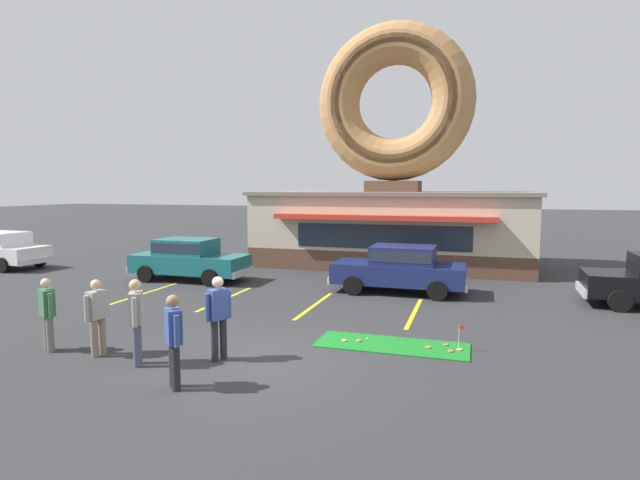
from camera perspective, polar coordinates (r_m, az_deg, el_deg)
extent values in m
plane|color=#2D2D30|center=(10.71, -7.95, -13.46)|extent=(160.00, 160.00, 0.00)
cube|color=brown|center=(23.60, 8.28, -1.61)|extent=(12.00, 6.00, 0.90)
cube|color=beige|center=(23.45, 8.34, 2.27)|extent=(12.00, 6.00, 2.30)
cube|color=slate|center=(23.40, 8.38, 5.28)|extent=(12.30, 6.30, 0.16)
cube|color=red|center=(20.18, 6.88, 2.55)|extent=(9.00, 0.60, 0.20)
cube|color=#232D3D|center=(20.52, 6.99, 0.36)|extent=(7.20, 0.03, 1.00)
cube|color=brown|center=(23.40, 8.40, 6.09)|extent=(2.40, 1.80, 0.50)
torus|color=#B27F4C|center=(23.71, 8.54, 15.31)|extent=(7.10, 1.90, 7.10)
torus|color=#936038|center=(23.30, 8.37, 15.48)|extent=(6.25, 1.05, 6.24)
cube|color=#197523|center=(11.62, 8.22, -11.81)|extent=(3.40, 1.24, 0.03)
torus|color=#E5C666|center=(11.75, 2.80, -11.38)|extent=(0.13, 0.13, 0.04)
torus|color=#A5724C|center=(11.37, 14.71, -12.17)|extent=(0.13, 0.13, 0.04)
torus|color=#D17F47|center=(11.75, 4.44, -11.39)|extent=(0.13, 0.13, 0.04)
torus|color=#E5C666|center=(11.52, 15.66, -11.96)|extent=(0.13, 0.13, 0.04)
torus|color=#D17F47|center=(11.52, 12.26, -11.87)|extent=(0.13, 0.13, 0.04)
torus|color=#A5724C|center=(11.78, 14.18, -11.51)|extent=(0.13, 0.13, 0.04)
sphere|color=white|center=(11.90, 5.42, -11.15)|extent=(0.04, 0.04, 0.04)
cylinder|color=silver|center=(11.50, 15.58, -10.65)|extent=(0.01, 0.01, 0.55)
cube|color=red|center=(11.44, 15.92, -9.58)|extent=(0.12, 0.01, 0.08)
cube|color=navy|center=(17.16, 8.96, -3.78)|extent=(4.41, 1.79, 0.68)
cube|color=navy|center=(17.04, 9.49, -1.68)|extent=(2.11, 1.57, 0.60)
cube|color=#232D3D|center=(17.04, 9.50, -1.61)|extent=(2.03, 1.60, 0.36)
cube|color=silver|center=(17.67, 1.76, -4.21)|extent=(0.11, 1.67, 0.24)
cube|color=silver|center=(17.02, 16.41, -4.86)|extent=(0.11, 1.67, 0.24)
cylinder|color=black|center=(16.63, 3.81, -5.22)|extent=(0.64, 0.22, 0.64)
cylinder|color=black|center=(18.32, 5.13, -4.19)|extent=(0.64, 0.22, 0.64)
cylinder|color=black|center=(16.21, 13.25, -5.67)|extent=(0.64, 0.22, 0.64)
cylinder|color=black|center=(17.94, 13.70, -4.55)|extent=(0.64, 0.22, 0.64)
cube|color=#196066|center=(19.81, -14.62, -2.59)|extent=(4.40, 1.76, 0.68)
cube|color=#196066|center=(19.81, -15.04, -0.73)|extent=(2.10, 1.56, 0.60)
cube|color=#232D3D|center=(19.81, -15.04, -0.68)|extent=(2.02, 1.58, 0.36)
cube|color=silver|center=(18.77, -8.81, -3.67)|extent=(0.10, 1.67, 0.24)
cube|color=silver|center=(21.11, -19.76, -2.89)|extent=(0.10, 1.67, 0.24)
cylinder|color=black|center=(19.95, -9.93, -3.41)|extent=(0.64, 0.22, 0.64)
cylinder|color=black|center=(18.43, -12.44, -4.24)|extent=(0.64, 0.22, 0.64)
cylinder|color=black|center=(21.33, -16.46, -2.96)|extent=(0.64, 0.22, 0.64)
cylinder|color=black|center=(19.91, -19.28, -3.68)|extent=(0.64, 0.22, 0.64)
cube|color=silver|center=(26.14, -32.73, 0.11)|extent=(2.17, 1.65, 0.60)
cube|color=#232D3D|center=(26.14, -32.73, 0.15)|extent=(2.08, 1.67, 0.36)
cube|color=silver|center=(24.62, -29.66, -2.10)|extent=(0.17, 1.67, 0.24)
cylinder|color=black|center=(24.76, -32.50, -2.44)|extent=(0.65, 0.25, 0.64)
cylinder|color=black|center=(25.86, -29.42, -1.95)|extent=(0.65, 0.25, 0.64)
cube|color=silver|center=(17.45, 27.70, -5.04)|extent=(0.15, 1.67, 0.24)
cylinder|color=black|center=(16.78, 31.07, -5.98)|extent=(0.65, 0.24, 0.64)
cylinder|color=black|center=(18.47, 29.95, -4.89)|extent=(0.65, 0.24, 0.64)
cylinder|color=#474C66|center=(10.94, -20.10, -10.98)|extent=(0.15, 0.15, 0.86)
cylinder|color=#474C66|center=(10.75, -20.21, -11.28)|extent=(0.15, 0.15, 0.86)
cube|color=gray|center=(10.65, -20.30, -7.29)|extent=(0.40, 0.45, 0.63)
cylinder|color=gray|center=(10.90, -20.15, -7.15)|extent=(0.10, 0.10, 0.58)
cylinder|color=gray|center=(10.42, -20.45, -7.77)|extent=(0.10, 0.10, 0.58)
sphere|color=tan|center=(10.56, -20.39, -4.85)|extent=(0.23, 0.23, 0.23)
cylinder|color=#232328|center=(10.67, -11.95, -11.17)|extent=(0.15, 0.15, 0.86)
cylinder|color=#232328|center=(10.76, -11.00, -11.00)|extent=(0.15, 0.15, 0.86)
cube|color=#33478C|center=(10.52, -11.56, -7.21)|extent=(0.41, 0.45, 0.63)
cylinder|color=#33478C|center=(10.41, -12.77, -7.55)|extent=(0.10, 0.10, 0.58)
cylinder|color=#33478C|center=(10.65, -10.37, -7.20)|extent=(0.10, 0.10, 0.58)
sphere|color=beige|center=(10.43, -11.61, -4.74)|extent=(0.23, 0.23, 0.23)
cylinder|color=slate|center=(12.63, -28.72, -9.25)|extent=(0.15, 0.15, 0.79)
cylinder|color=slate|center=(12.44, -28.46, -9.46)|extent=(0.15, 0.15, 0.79)
cube|color=#386B42|center=(12.38, -28.75, -6.29)|extent=(0.45, 0.39, 0.58)
cylinder|color=#386B42|center=(12.62, -29.05, -6.21)|extent=(0.10, 0.10, 0.53)
cylinder|color=#386B42|center=(12.15, -28.42, -6.63)|extent=(0.10, 0.10, 0.53)
sphere|color=beige|center=(12.30, -28.85, -4.35)|extent=(0.21, 0.21, 0.21)
cylinder|color=#7F7056|center=(11.82, -23.62, -9.99)|extent=(0.15, 0.15, 0.80)
cylinder|color=#7F7056|center=(11.70, -24.39, -10.18)|extent=(0.15, 0.15, 0.80)
cube|color=gray|center=(11.60, -24.15, -6.77)|extent=(0.30, 0.42, 0.59)
cylinder|color=gray|center=(11.75, -23.19, -6.71)|extent=(0.10, 0.10, 0.54)
cylinder|color=gray|center=(11.45, -25.13, -7.12)|extent=(0.10, 0.10, 0.54)
sphere|color=beige|center=(11.51, -24.25, -4.67)|extent=(0.22, 0.22, 0.22)
cylinder|color=#232328|center=(9.36, -16.15, -13.84)|extent=(0.15, 0.15, 0.83)
cylinder|color=#232328|center=(9.55, -16.42, -13.45)|extent=(0.15, 0.15, 0.83)
cube|color=#33478C|center=(9.24, -16.42, -9.42)|extent=(0.44, 0.44, 0.61)
cylinder|color=#33478C|center=(9.01, -16.06, -10.00)|extent=(0.10, 0.10, 0.56)
cylinder|color=#33478C|center=(9.48, -16.74, -9.22)|extent=(0.10, 0.10, 0.56)
sphere|color=#9E7051|center=(9.13, -16.50, -6.71)|extent=(0.22, 0.22, 0.22)
cylinder|color=#1E662D|center=(22.50, -5.53, -1.88)|extent=(0.56, 0.56, 0.95)
torus|color=#123D1B|center=(22.44, -5.54, -0.68)|extent=(0.57, 0.57, 0.05)
cube|color=yellow|center=(17.99, -19.23, -5.72)|extent=(0.12, 3.60, 0.01)
cube|color=yellow|center=(16.41, -10.72, -6.60)|extent=(0.12, 3.60, 0.01)
cube|color=yellow|center=(15.26, -0.64, -7.46)|extent=(0.12, 3.60, 0.01)
cube|color=yellow|center=(14.64, 10.72, -8.15)|extent=(0.12, 3.60, 0.01)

